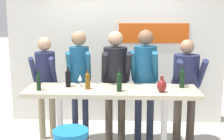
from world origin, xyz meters
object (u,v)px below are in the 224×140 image
wine_bottle_2 (182,77)px  decorative_vase (162,86)px  person_center (145,73)px  wine_bottle_1 (119,81)px  wine_bottle_4 (68,78)px  person_far_left (45,76)px  wine_bottle_0 (88,80)px  tasting_table (112,99)px  wine_bottle_3 (39,81)px  person_center_right (186,81)px  person_center_left (115,74)px  person_left (79,72)px  wine_glass_0 (80,78)px

wine_bottle_2 → decorative_vase: (-0.32, -0.26, -0.06)m
person_center → wine_bottle_1: bearing=-109.3°
person_center → wine_bottle_4: 1.24m
wine_bottle_4 → person_far_left: bearing=133.1°
wine_bottle_0 → tasting_table: bearing=4.3°
wine_bottle_3 → person_center_right: bearing=17.6°
person_center_left → wine_bottle_0: 0.68m
person_center_right → wine_bottle_0: bearing=-164.8°
person_far_left → wine_bottle_1: 1.40m
wine_bottle_4 → decorative_vase: wine_bottle_4 is taller
wine_bottle_1 → tasting_table: bearing=128.9°
wine_bottle_0 → wine_bottle_1: bearing=-14.1°
person_center_left → person_center_right: bearing=-6.4°
person_far_left → wine_bottle_2: size_ratio=5.21×
person_far_left → person_left: 0.55m
person_left → wine_bottle_2: person_left is taller
wine_bottle_4 → wine_bottle_3: bearing=-149.5°
person_center_left → wine_bottle_1: size_ratio=5.68×
person_center_right → wine_bottle_0: 1.59m
person_far_left → wine_bottle_3: 0.72m
tasting_table → person_far_left: 1.25m
person_center_left → wine_bottle_1: 0.69m
wine_bottle_1 → wine_bottle_4: bearing=163.3°
person_left → wine_bottle_4: person_left is taller
person_center_left → wine_glass_0: 0.65m
tasting_table → person_center: person_center is taller
tasting_table → person_left: person_left is taller
person_far_left → wine_bottle_0: size_ratio=6.16×
wine_bottle_1 → person_left: bearing=132.2°
person_center_left → wine_glass_0: (-0.50, -0.43, 0.03)m
wine_glass_0 → decorative_vase: decorative_vase is taller
person_far_left → person_center: size_ratio=0.93×
person_left → wine_bottle_3: 0.85m
person_center_left → wine_bottle_3: 1.24m
person_center_left → wine_bottle_0: (-0.37, -0.58, 0.03)m
person_center → person_left: bearing=-171.0°
person_center → person_center_right: size_ratio=1.09×
wine_bottle_2 → person_far_left: bearing=167.6°
person_center → wine_bottle_2: person_center is taller
wine_bottle_2 → wine_bottle_3: bearing=-172.9°
tasting_table → wine_bottle_2: wine_bottle_2 is taller
wine_bottle_3 → wine_glass_0: bearing=25.4°
wine_bottle_3 → decorative_vase: wine_bottle_3 is taller
person_far_left → wine_bottle_2: bearing=-16.5°
person_far_left → wine_glass_0: 0.78m
person_center_left → wine_bottle_0: person_center_left is taller
tasting_table → person_far_left: bearing=152.2°
wine_bottle_3 → person_left: bearing=57.3°
wine_bottle_4 → person_center_right: bearing=14.6°
person_center → wine_glass_0: (-0.96, -0.46, 0.01)m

